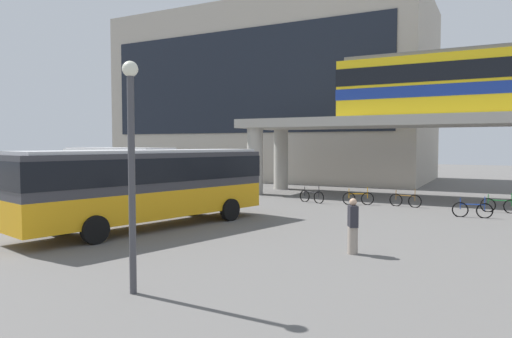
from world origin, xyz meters
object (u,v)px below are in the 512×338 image
(bicycle_black, at_px, (312,197))
(bicycle_orange, at_px, (358,198))
(bus_main, at_px, (148,180))
(pedestrian_near_building, at_px, (353,228))
(bicycle_green, at_px, (500,206))
(bicycle_brown, at_px, (405,200))
(bicycle_blue, at_px, (472,210))
(bus_secondary, at_px, (117,165))
(station_building, at_px, (273,98))

(bicycle_black, height_order, bicycle_orange, same)
(bus_main, relative_size, pedestrian_near_building, 6.42)
(bicycle_green, relative_size, bicycle_brown, 1.01)
(bicycle_blue, bearing_deg, bus_main, -141.88)
(bus_main, xyz_separation_m, bicycle_brown, (8.26, 11.62, -1.63))
(bicycle_black, relative_size, bicycle_brown, 0.97)
(bicycle_blue, bearing_deg, bicycle_brown, 145.23)
(bus_secondary, bearing_deg, pedestrian_near_building, -27.54)
(bus_main, distance_m, bicycle_orange, 12.78)
(station_building, bearing_deg, bus_secondary, -99.25)
(bicycle_orange, distance_m, bicycle_green, 7.17)
(bicycle_brown, bearing_deg, bicycle_green, -0.64)
(station_building, relative_size, bus_secondary, 2.73)
(bus_main, distance_m, pedestrian_near_building, 8.86)
(station_building, xyz_separation_m, bicycle_black, (11.25, -18.19, -7.94))
(bicycle_orange, bearing_deg, bicycle_green, 1.94)
(bicycle_orange, height_order, bicycle_brown, same)
(bicycle_black, relative_size, bicycle_green, 0.97)
(bicycle_blue, relative_size, bicycle_green, 0.99)
(station_building, relative_size, bicycle_orange, 18.63)
(bus_main, relative_size, bicycle_blue, 6.36)
(bus_main, xyz_separation_m, bicycle_blue, (11.73, 9.20, -1.63))
(bus_secondary, bearing_deg, bicycle_brown, 4.93)
(station_building, distance_m, bicycle_blue, 29.33)
(bicycle_orange, distance_m, pedestrian_near_building, 12.30)
(bus_main, height_order, pedestrian_near_building, bus_main)
(bicycle_black, height_order, pedestrian_near_building, pedestrian_near_building)
(bus_main, relative_size, bicycle_green, 6.32)
(bus_main, height_order, bicycle_black, bus_main)
(bicycle_green, xyz_separation_m, pedestrian_near_building, (-4.11, -12.15, 0.47))
(station_building, distance_m, bus_secondary, 20.48)
(bicycle_black, xyz_separation_m, pedestrian_near_building, (5.76, -11.55, 0.47))
(bicycle_brown, relative_size, pedestrian_near_building, 1.01)
(bus_secondary, height_order, bicycle_blue, bus_secondary)
(bicycle_brown, bearing_deg, bicycle_black, -172.98)
(pedestrian_near_building, bearing_deg, station_building, 119.77)
(bicycle_black, relative_size, bicycle_orange, 1.04)
(bicycle_green, bearing_deg, bicycle_black, -176.55)
(bus_main, bearing_deg, pedestrian_near_building, -3.80)
(bus_secondary, xyz_separation_m, bicycle_black, (14.39, 1.05, -1.63))
(bus_main, distance_m, bus_secondary, 15.10)
(station_building, relative_size, bicycle_brown, 17.39)
(bus_secondary, xyz_separation_m, pedestrian_near_building, (20.14, -10.50, -1.16))
(bus_secondary, bearing_deg, bicycle_orange, 4.69)
(bicycle_orange, distance_m, bicycle_brown, 2.57)
(bus_main, bearing_deg, bicycle_orange, 63.27)
(bicycle_green, height_order, bicycle_brown, same)
(bus_main, bearing_deg, bicycle_brown, 54.59)
(bicycle_green, distance_m, bicycle_brown, 4.61)
(station_building, bearing_deg, pedestrian_near_building, -60.23)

